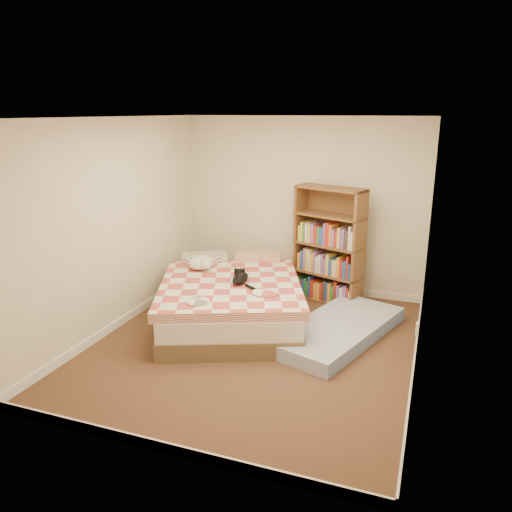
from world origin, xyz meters
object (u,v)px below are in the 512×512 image
(bed, at_px, (232,298))
(bookshelf, at_px, (328,261))
(black_cat, at_px, (241,278))
(floor_mattress, at_px, (338,330))
(white_dog, at_px, (202,263))

(bed, relative_size, bookshelf, 1.71)
(bed, distance_m, black_cat, 0.40)
(floor_mattress, relative_size, black_cat, 3.17)
(bookshelf, bearing_deg, black_cat, -105.75)
(bed, relative_size, white_dog, 6.99)
(bookshelf, bearing_deg, floor_mattress, -52.19)
(bookshelf, relative_size, white_dog, 4.10)
(floor_mattress, height_order, white_dog, white_dog)
(black_cat, height_order, white_dog, white_dog)
(bed, relative_size, floor_mattress, 1.44)
(bookshelf, height_order, black_cat, bookshelf)
(bed, xyz_separation_m, floor_mattress, (1.38, -0.08, -0.19))
(floor_mattress, bearing_deg, white_dog, -169.41)
(floor_mattress, relative_size, white_dog, 4.84)
(bed, height_order, floor_mattress, bed)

